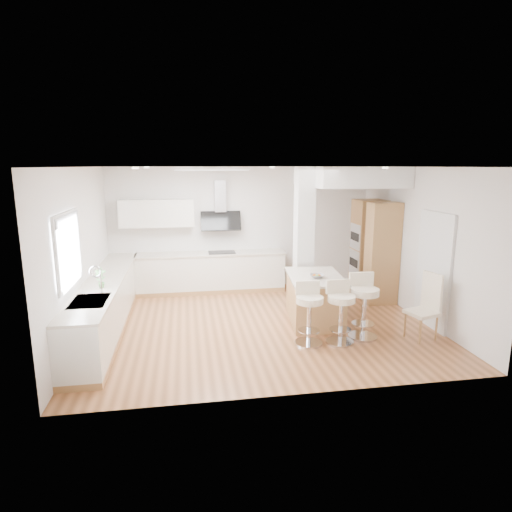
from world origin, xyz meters
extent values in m
plane|color=#A4663D|center=(0.00, 0.00, 0.00)|extent=(6.00, 6.00, 0.00)
cube|color=white|center=(0.00, 0.00, 0.00)|extent=(6.00, 5.00, 0.02)
cube|color=silver|center=(0.00, 2.50, 1.40)|extent=(6.00, 0.04, 2.80)
cube|color=silver|center=(-3.00, 0.00, 1.40)|extent=(0.04, 5.00, 2.80)
cube|color=silver|center=(3.00, 0.00, 1.40)|extent=(0.04, 5.00, 2.80)
cube|color=silver|center=(-0.80, 0.60, 2.77)|extent=(1.40, 0.95, 0.05)
cube|color=white|center=(-0.80, 0.60, 2.76)|extent=(1.25, 0.80, 0.03)
cylinder|color=white|center=(-2.00, 1.50, 2.78)|extent=(0.10, 0.10, 0.02)
cylinder|color=white|center=(-2.00, -0.50, 2.78)|extent=(0.10, 0.10, 0.02)
cylinder|color=white|center=(0.50, 1.50, 2.78)|extent=(0.10, 0.10, 0.02)
cylinder|color=white|center=(2.00, 1.00, 2.78)|extent=(0.10, 0.10, 0.02)
cylinder|color=white|center=(2.00, -0.50, 2.78)|extent=(0.10, 0.10, 0.02)
cube|color=white|center=(-2.96, -0.90, 1.65)|extent=(0.03, 1.15, 0.95)
cube|color=silver|center=(-2.95, -0.90, 2.15)|extent=(0.04, 1.28, 0.06)
cube|color=silver|center=(-2.95, -0.90, 1.15)|extent=(0.04, 1.28, 0.06)
cube|color=silver|center=(-2.95, -1.51, 1.65)|extent=(0.04, 0.06, 0.95)
cube|color=silver|center=(-2.95, -0.29, 1.65)|extent=(0.04, 0.06, 0.95)
cube|color=#B1B3B9|center=(-2.94, -0.90, 2.08)|extent=(0.03, 1.18, 0.14)
cube|color=#4C443B|center=(2.99, -0.60, 1.00)|extent=(0.02, 0.90, 2.00)
cube|color=silver|center=(2.97, -0.60, 1.00)|extent=(0.05, 1.00, 2.10)
cube|color=#AF804B|center=(-2.70, 0.25, 0.05)|extent=(0.60, 4.50, 0.10)
cube|color=silver|center=(-2.70, 0.25, 0.48)|extent=(0.60, 4.50, 0.76)
cube|color=beige|center=(-2.70, 0.25, 0.88)|extent=(0.63, 4.50, 0.04)
cube|color=#B5B4B9|center=(-2.70, -1.00, 0.89)|extent=(0.50, 0.75, 0.02)
cube|color=#B5B4B9|center=(-2.70, -1.18, 0.84)|extent=(0.40, 0.34, 0.10)
cube|color=#B5B4B9|center=(-2.70, -0.82, 0.84)|extent=(0.40, 0.34, 0.10)
cylinder|color=silver|center=(-2.58, -0.70, 1.08)|extent=(0.02, 0.02, 0.36)
torus|color=silver|center=(-2.65, -0.70, 1.26)|extent=(0.18, 0.02, 0.18)
imported|color=#54954C|center=(-2.65, -0.35, 1.06)|extent=(0.17, 0.12, 0.33)
cube|color=#AF804B|center=(-0.75, 2.20, 0.05)|extent=(3.30, 0.60, 0.10)
cube|color=silver|center=(-0.75, 2.20, 0.48)|extent=(3.30, 0.60, 0.76)
cube|color=beige|center=(-0.75, 2.20, 0.88)|extent=(3.33, 0.63, 0.04)
cube|color=black|center=(-0.50, 2.20, 0.91)|extent=(0.60, 0.40, 0.01)
cube|color=silver|center=(-1.90, 2.33, 1.80)|extent=(1.60, 0.34, 0.60)
cube|color=#B5B4B9|center=(-0.50, 2.40, 2.15)|extent=(0.25, 0.18, 0.70)
cube|color=black|center=(-0.50, 2.32, 1.60)|extent=(0.90, 0.26, 0.44)
cube|color=silver|center=(1.05, 0.95, 1.40)|extent=(0.35, 0.35, 2.80)
cube|color=white|center=(2.10, 1.40, 2.60)|extent=(1.78, 2.20, 0.40)
cube|color=#AF804B|center=(2.68, 1.50, 1.05)|extent=(0.62, 0.62, 2.10)
cube|color=#AF804B|center=(2.68, 0.80, 1.05)|extent=(0.62, 0.40, 2.10)
cube|color=#B5B4B9|center=(2.37, 1.50, 1.30)|extent=(0.02, 0.55, 0.55)
cube|color=#B5B4B9|center=(2.37, 1.50, 0.72)|extent=(0.02, 0.55, 0.55)
cube|color=black|center=(2.36, 1.50, 1.30)|extent=(0.01, 0.45, 0.18)
cube|color=black|center=(2.36, 1.50, 0.72)|extent=(0.01, 0.45, 0.18)
cube|color=#AF804B|center=(1.00, -0.03, 0.42)|extent=(1.02, 1.44, 0.83)
cube|color=beige|center=(1.00, -0.03, 0.85)|extent=(1.10, 1.53, 0.04)
imported|color=gray|center=(0.99, -0.18, 0.90)|extent=(0.28, 0.28, 0.06)
sphere|color=#D25E18|center=(1.02, -0.18, 0.90)|extent=(0.07, 0.07, 0.07)
sphere|color=#D25E18|center=(0.95, -0.15, 0.90)|extent=(0.07, 0.07, 0.07)
sphere|color=#74A236|center=(0.98, -0.22, 0.90)|extent=(0.07, 0.07, 0.07)
cylinder|color=silver|center=(0.62, -1.01, 0.02)|extent=(0.48, 0.48, 0.03)
cylinder|color=silver|center=(0.62, -1.01, 0.36)|extent=(0.08, 0.08, 0.67)
cylinder|color=silver|center=(0.62, -1.01, 0.23)|extent=(0.37, 0.37, 0.02)
cylinder|color=#F4E4C7|center=(0.62, -1.01, 0.74)|extent=(0.46, 0.46, 0.10)
cube|color=#F4E4C7|center=(0.63, -0.84, 0.89)|extent=(0.39, 0.08, 0.23)
cylinder|color=silver|center=(1.13, -1.05, 0.02)|extent=(0.48, 0.48, 0.03)
cylinder|color=silver|center=(1.13, -1.05, 0.36)|extent=(0.08, 0.08, 0.68)
cylinder|color=silver|center=(1.13, -1.05, 0.23)|extent=(0.37, 0.37, 0.02)
cylinder|color=#F4E4C7|center=(1.13, -1.05, 0.75)|extent=(0.46, 0.46, 0.10)
cube|color=#F4E4C7|center=(1.12, -0.88, 0.90)|extent=(0.40, 0.07, 0.23)
cylinder|color=silver|center=(1.58, -0.90, 0.02)|extent=(0.50, 0.50, 0.03)
cylinder|color=silver|center=(1.58, -0.90, 0.39)|extent=(0.08, 0.08, 0.72)
cylinder|color=silver|center=(1.58, -0.90, 0.24)|extent=(0.38, 0.38, 0.02)
cylinder|color=#F4E4C7|center=(1.58, -0.90, 0.79)|extent=(0.47, 0.47, 0.11)
cube|color=#F4E4C7|center=(1.59, -0.72, 0.96)|extent=(0.42, 0.06, 0.24)
cube|color=#F4E4C7|center=(2.50, -1.10, 0.45)|extent=(0.53, 0.53, 0.06)
cube|color=#F4E4C7|center=(2.69, -1.05, 0.76)|extent=(0.15, 0.40, 0.69)
cylinder|color=#AF804B|center=(2.38, -1.32, 0.21)|extent=(0.04, 0.04, 0.42)
cylinder|color=#AF804B|center=(2.29, -0.98, 0.21)|extent=(0.04, 0.04, 0.42)
cylinder|color=#AF804B|center=(2.71, -1.22, 0.21)|extent=(0.04, 0.04, 0.42)
cylinder|color=#AF804B|center=(2.62, -0.89, 0.21)|extent=(0.04, 0.04, 0.42)
camera|label=1|loc=(-1.27, -7.25, 2.82)|focal=30.00mm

